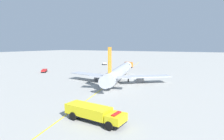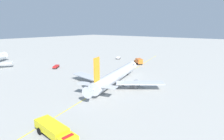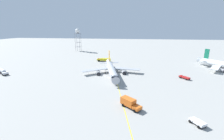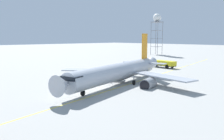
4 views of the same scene
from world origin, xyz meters
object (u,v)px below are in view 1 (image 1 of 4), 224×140
Objects in this scene: pushback_tug_truck at (105,63)px; catering_truck_truck at (128,65)px; ops_pickup_truck at (44,70)px; airliner_main at (119,73)px; fire_tender_truck at (93,112)px.

catering_truck_truck is at bearing 39.08° from pushback_tug_truck.
catering_truck_truck is (34.36, -27.27, 0.85)m from ops_pickup_truck.
catering_truck_truck is (36.94, 11.87, -1.08)m from airliner_main.
ops_pickup_truck is (2.58, 39.13, -1.93)m from airliner_main.
airliner_main is 5.30× the size of catering_truck_truck.
pushback_tug_truck is at bearing 130.77° from ops_pickup_truck.
fire_tender_truck is (-33.67, -11.10, -1.19)m from airliner_main.
ops_pickup_truck is 0.52× the size of fire_tender_truck.
pushback_tug_truck is 0.64× the size of catering_truck_truck.
catering_truck_truck is 0.69× the size of fire_tender_truck.
ops_pickup_truck is at bearing 71.70° from airliner_main.
ops_pickup_truck is at bearing -42.21° from pushback_tug_truck.
airliner_main is at bearing 4.27° from pushback_tug_truck.
airliner_main is 53.63m from pushback_tug_truck.
airliner_main reaches higher than ops_pickup_truck.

